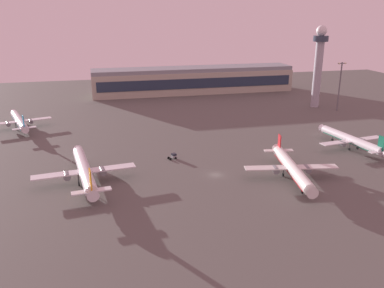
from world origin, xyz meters
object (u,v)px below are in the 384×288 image
at_px(airplane_far_stand, 85,171).
at_px(pushback_tug, 174,156).
at_px(airplane_near_gate, 351,140).
at_px(apron_light_east, 340,83).
at_px(control_tower, 319,61).
at_px(airplane_taxiway_distant, 292,168).
at_px(airplane_terminal_side, 19,121).

distance_m(airplane_far_stand, pushback_tug, 34.24).
xyz_separation_m(airplane_near_gate, pushback_tug, (-69.41, 4.92, -2.42)).
distance_m(airplane_near_gate, pushback_tug, 69.63).
height_order(airplane_near_gate, pushback_tug, airplane_near_gate).
xyz_separation_m(airplane_far_stand, apron_light_east, (131.22, 67.11, 10.80)).
height_order(control_tower, airplane_far_stand, control_tower).
bearing_deg(airplane_near_gate, control_tower, 63.67).
bearing_deg(airplane_taxiway_distant, airplane_far_stand, -0.88).
relative_size(airplane_taxiway_distant, airplane_terminal_side, 1.08).
xyz_separation_m(airplane_taxiway_distant, airplane_far_stand, (-64.14, 12.43, 0.21)).
distance_m(control_tower, airplane_near_gate, 76.51).
bearing_deg(airplane_terminal_side, airplane_near_gate, -41.66).
bearing_deg(pushback_tug, airplane_terminal_side, -149.63).
xyz_separation_m(control_tower, airplane_taxiway_distant, (-60.25, -91.09, -21.46)).
bearing_deg(control_tower, airplane_taxiway_distant, -123.48).
bearing_deg(control_tower, airplane_terminal_side, -176.92).
distance_m(airplane_taxiway_distant, pushback_tug, 42.63).
bearing_deg(pushback_tug, apron_light_east, 100.98).
distance_m(airplane_near_gate, airplane_terminal_side, 143.64).
distance_m(airplane_taxiway_distant, apron_light_east, 104.63).
relative_size(airplane_taxiway_distant, airplane_near_gate, 1.07).
distance_m(control_tower, airplane_terminal_side, 155.75).
xyz_separation_m(airplane_near_gate, apron_light_east, (30.81, 57.78, 11.26)).
bearing_deg(apron_light_east, pushback_tug, -152.19).
distance_m(control_tower, apron_light_east, 17.01).
distance_m(airplane_taxiway_distant, airplane_terminal_side, 125.09).
height_order(airplane_terminal_side, pushback_tug, airplane_terminal_side).
bearing_deg(airplane_terminal_side, airplane_far_stand, -83.70).
relative_size(airplane_near_gate, apron_light_east, 1.39).
height_order(airplane_far_stand, airplane_near_gate, airplane_far_stand).
bearing_deg(control_tower, pushback_tug, -145.41).
height_order(airplane_far_stand, apron_light_east, apron_light_east).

